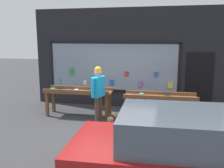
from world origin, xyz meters
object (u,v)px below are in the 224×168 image
at_px(display_table_right, 160,99).
at_px(parked_car, 185,150).
at_px(small_dog, 112,118).
at_px(person_browsing, 98,90).
at_px(display_table_left, 78,94).

distance_m(display_table_right, parked_car, 3.59).
relative_size(display_table_right, small_dog, 4.18).
xyz_separation_m(display_table_right, person_browsing, (-1.83, -0.58, 0.33)).
height_order(display_table_left, small_dog, display_table_left).
distance_m(display_table_right, small_dog, 1.63).
xyz_separation_m(display_table_right, parked_car, (0.54, -3.55, 0.02)).
relative_size(display_table_left, parked_car, 0.56).
xyz_separation_m(display_table_left, parked_car, (3.24, -3.55, -0.01)).
bearing_deg(display_table_left, small_dog, -30.32).
bearing_deg(display_table_left, parked_car, -47.66).
bearing_deg(small_dog, display_table_left, 69.34).
bearing_deg(parked_car, display_table_left, 129.23).
relative_size(display_table_left, person_browsing, 1.28).
xyz_separation_m(display_table_left, display_table_right, (2.70, -0.00, -0.04)).
bearing_deg(small_dog, parked_car, -135.88).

